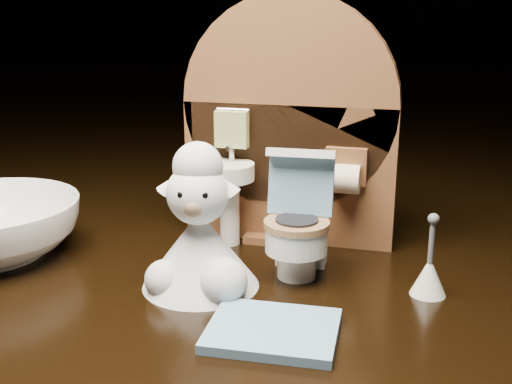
{
  "coord_description": "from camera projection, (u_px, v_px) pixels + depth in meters",
  "views": [
    {
      "loc": [
        0.08,
        -0.31,
        0.14
      ],
      "look_at": [
        -0.01,
        0.01,
        0.05
      ],
      "focal_mm": 45.0,
      "sensor_mm": 36.0,
      "label": 1
    }
  ],
  "objects": [
    {
      "name": "bath_mat",
      "position": [
        273.0,
        331.0,
        0.29
      ],
      "size": [
        0.06,
        0.05,
        0.0
      ],
      "primitive_type": "cube",
      "rotation": [
        0.0,
        0.0,
        0.04
      ],
      "color": "#648CA8",
      "rests_on": "ground"
    },
    {
      "name": "toilet_brush",
      "position": [
        429.0,
        274.0,
        0.33
      ],
      "size": [
        0.02,
        0.02,
        0.04
      ],
      "color": "white",
      "rests_on": "ground"
    },
    {
      "name": "backdrop_panel",
      "position": [
        288.0,
        136.0,
        0.39
      ],
      "size": [
        0.13,
        0.05,
        0.15
      ],
      "color": "brown",
      "rests_on": "ground"
    },
    {
      "name": "plush_lamb",
      "position": [
        200.0,
        238.0,
        0.33
      ],
      "size": [
        0.06,
        0.06,
        0.08
      ],
      "rotation": [
        0.0,
        0.0,
        0.17
      ],
      "color": "silver",
      "rests_on": "ground"
    },
    {
      "name": "toy_toilet",
      "position": [
        299.0,
        228.0,
        0.35
      ],
      "size": [
        0.04,
        0.05,
        0.07
      ],
      "rotation": [
        0.0,
        0.0,
        0.05
      ],
      "color": "white",
      "rests_on": "ground"
    }
  ]
}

